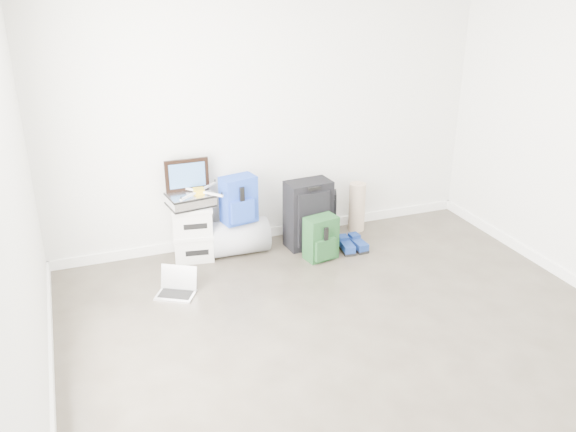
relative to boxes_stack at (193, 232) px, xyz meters
name	(u,v)px	position (x,y,z in m)	size (l,w,h in m)	color
ground	(383,372)	(0.88, -2.28, -0.28)	(5.00, 5.00, 0.00)	#373028
room_envelope	(399,140)	(0.88, -2.26, 1.44)	(4.52, 5.02, 2.71)	silver
boxes_stack	(193,232)	(0.00, 0.00, 0.00)	(0.44, 0.38, 0.56)	silver
briefcase	(191,200)	(0.00, 0.00, 0.34)	(0.42, 0.31, 0.12)	#B2B2B7
painting	(187,175)	(0.00, 0.10, 0.56)	(0.42, 0.03, 0.32)	black
drone	(199,191)	(0.08, -0.02, 0.42)	(0.44, 0.44, 0.05)	gold
duffel_bag	(239,237)	(0.46, -0.05, -0.10)	(0.36, 0.36, 0.58)	gray
blue_backpack	(239,201)	(0.46, -0.09, 0.30)	(0.37, 0.30, 0.47)	#164092
large_suitcase	(308,214)	(1.17, -0.14, 0.07)	(0.47, 0.33, 0.70)	black
green_backpack	(321,239)	(1.18, -0.46, -0.07)	(0.35, 0.28, 0.44)	black
carry_on	(321,214)	(1.40, 0.05, -0.03)	(0.36, 0.31, 0.49)	black
shoes	(352,245)	(1.55, -0.39, -0.23)	(0.27, 0.30, 0.10)	black
rolled_rug	(357,207)	(1.82, 0.05, -0.01)	(0.18, 0.18, 0.54)	tan
laptop	(177,287)	(-0.30, -0.64, -0.23)	(0.40, 0.37, 0.24)	silver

